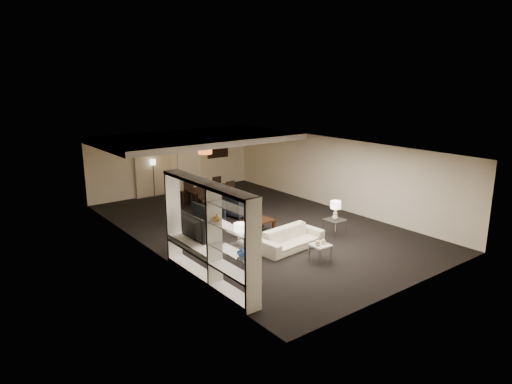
{
  "coord_description": "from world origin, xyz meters",
  "views": [
    {
      "loc": [
        -8.26,
        -10.86,
        4.56
      ],
      "look_at": [
        0.0,
        0.0,
        1.1
      ],
      "focal_mm": 32.0,
      "sensor_mm": 36.0,
      "label": 1
    }
  ],
  "objects_px": {
    "pendant_light": "(205,151)",
    "television": "(189,228)",
    "sofa": "(291,239)",
    "side_table_left": "(240,254)",
    "chair_nm": "(220,196)",
    "chair_fm": "(201,189)",
    "table_lamp_right": "(335,210)",
    "floor_speaker": "(177,230)",
    "armchair_left": "(209,212)",
    "vase_blue": "(241,252)",
    "marble_table": "(320,253)",
    "dining_table": "(210,196)",
    "side_table_right": "(335,228)",
    "coffee_table": "(256,227)",
    "chair_nl": "(205,199)",
    "armchair_right": "(239,206)",
    "chair_fl": "(187,191)",
    "table_lamp_left": "(240,234)",
    "floor_lamp": "(154,179)",
    "chair_fr": "(214,187)",
    "vase_amber": "(217,218)",
    "chair_nr": "(234,194)"
  },
  "relations": [
    {
      "from": "television",
      "to": "chair_nl",
      "type": "distance_m",
      "value": 5.03
    },
    {
      "from": "pendant_light",
      "to": "television",
      "type": "distance_m",
      "value": 6.34
    },
    {
      "from": "chair_fl",
      "to": "table_lamp_right",
      "type": "bearing_deg",
      "value": 109.21
    },
    {
      "from": "side_table_left",
      "to": "table_lamp_right",
      "type": "relative_size",
      "value": 0.97
    },
    {
      "from": "dining_table",
      "to": "television",
      "type": "bearing_deg",
      "value": -122.68
    },
    {
      "from": "vase_blue",
      "to": "floor_lamp",
      "type": "xyz_separation_m",
      "value": [
        2.3,
        9.06,
        -0.41
      ]
    },
    {
      "from": "marble_table",
      "to": "chair_nm",
      "type": "bearing_deg",
      "value": 83.72
    },
    {
      "from": "chair_fr",
      "to": "floor_lamp",
      "type": "distance_m",
      "value": 2.36
    },
    {
      "from": "armchair_left",
      "to": "floor_speaker",
      "type": "bearing_deg",
      "value": 37.59
    },
    {
      "from": "floor_speaker",
      "to": "floor_lamp",
      "type": "relative_size",
      "value": 0.85
    },
    {
      "from": "table_lamp_left",
      "to": "coffee_table",
      "type": "bearing_deg",
      "value": 43.26
    },
    {
      "from": "side_table_right",
      "to": "chair_fl",
      "type": "height_order",
      "value": "chair_fl"
    },
    {
      "from": "dining_table",
      "to": "coffee_table",
      "type": "bearing_deg",
      "value": -96.05
    },
    {
      "from": "sofa",
      "to": "marble_table",
      "type": "bearing_deg",
      "value": -95.88
    },
    {
      "from": "pendant_light",
      "to": "floor_speaker",
      "type": "bearing_deg",
      "value": -129.69
    },
    {
      "from": "marble_table",
      "to": "chair_nm",
      "type": "xyz_separation_m",
      "value": [
        0.62,
        5.64,
        0.21
      ]
    },
    {
      "from": "chair_nr",
      "to": "chair_fr",
      "type": "distance_m",
      "value": 1.3
    },
    {
      "from": "marble_table",
      "to": "chair_nm",
      "type": "distance_m",
      "value": 5.68
    },
    {
      "from": "table_lamp_right",
      "to": "chair_nm",
      "type": "height_order",
      "value": "table_lamp_right"
    },
    {
      "from": "armchair_left",
      "to": "television",
      "type": "relative_size",
      "value": 0.77
    },
    {
      "from": "side_table_left",
      "to": "dining_table",
      "type": "height_order",
      "value": "dining_table"
    },
    {
      "from": "chair_nl",
      "to": "chair_fr",
      "type": "distance_m",
      "value": 1.77
    },
    {
      "from": "chair_nr",
      "to": "television",
      "type": "bearing_deg",
      "value": -138.61
    },
    {
      "from": "vase_amber",
      "to": "chair_nl",
      "type": "distance_m",
      "value": 6.25
    },
    {
      "from": "vase_amber",
      "to": "floor_speaker",
      "type": "bearing_deg",
      "value": 83.28
    },
    {
      "from": "chair_fl",
      "to": "armchair_right",
      "type": "bearing_deg",
      "value": 106.0
    },
    {
      "from": "dining_table",
      "to": "side_table_right",
      "type": "bearing_deg",
      "value": -74.51
    },
    {
      "from": "side_table_right",
      "to": "chair_fm",
      "type": "distance_m",
      "value": 5.95
    },
    {
      "from": "chair_nm",
      "to": "chair_fl",
      "type": "relative_size",
      "value": 1.0
    },
    {
      "from": "sofa",
      "to": "vase_blue",
      "type": "xyz_separation_m",
      "value": [
        -2.89,
        -1.73,
        0.87
      ]
    },
    {
      "from": "side_table_right",
      "to": "dining_table",
      "type": "bearing_deg",
      "value": 101.73
    },
    {
      "from": "pendant_light",
      "to": "armchair_right",
      "type": "distance_m",
      "value": 2.81
    },
    {
      "from": "armchair_left",
      "to": "table_lamp_left",
      "type": "distance_m",
      "value": 3.5
    },
    {
      "from": "armchair_right",
      "to": "chair_nr",
      "type": "relative_size",
      "value": 0.93
    },
    {
      "from": "floor_lamp",
      "to": "dining_table",
      "type": "bearing_deg",
      "value": -60.27
    },
    {
      "from": "floor_speaker",
      "to": "chair_nm",
      "type": "xyz_separation_m",
      "value": [
        3.22,
        2.91,
        -0.2
      ]
    },
    {
      "from": "table_lamp_right",
      "to": "floor_speaker",
      "type": "height_order",
      "value": "floor_speaker"
    },
    {
      "from": "coffee_table",
      "to": "chair_nm",
      "type": "distance_m",
      "value": 3.02
    },
    {
      "from": "coffee_table",
      "to": "chair_fm",
      "type": "height_order",
      "value": "chair_fm"
    },
    {
      "from": "table_lamp_right",
      "to": "vase_blue",
      "type": "distance_m",
      "value": 4.92
    },
    {
      "from": "chair_nm",
      "to": "chair_fl",
      "type": "xyz_separation_m",
      "value": [
        -0.6,
        1.3,
        0.0
      ]
    },
    {
      "from": "coffee_table",
      "to": "chair_nl",
      "type": "bearing_deg",
      "value": 89.58
    },
    {
      "from": "armchair_right",
      "to": "marble_table",
      "type": "relative_size",
      "value": 1.79
    },
    {
      "from": "armchair_right",
      "to": "table_lamp_left",
      "type": "height_order",
      "value": "table_lamp_left"
    },
    {
      "from": "pendant_light",
      "to": "side_table_left",
      "type": "bearing_deg",
      "value": -113.21
    },
    {
      "from": "side_table_left",
      "to": "armchair_left",
      "type": "bearing_deg",
      "value": 71.57
    },
    {
      "from": "chair_nm",
      "to": "chair_fm",
      "type": "distance_m",
      "value": 1.3
    },
    {
      "from": "television",
      "to": "chair_fm",
      "type": "relative_size",
      "value": 1.2
    },
    {
      "from": "chair_nr",
      "to": "chair_nl",
      "type": "bearing_deg",
      "value": 176.49
    },
    {
      "from": "sofa",
      "to": "side_table_left",
      "type": "bearing_deg",
      "value": 174.12
    }
  ]
}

